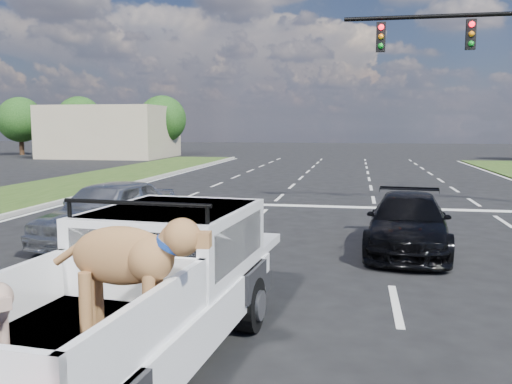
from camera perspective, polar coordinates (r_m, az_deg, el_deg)
ground at (r=8.69m, az=2.68°, el=-11.15°), size 160.00×160.00×0.00m
road_markings at (r=15.03m, az=6.15°, el=-3.41°), size 17.75×60.00×0.01m
curb_left at (r=17.65m, az=-24.78°, el=-2.26°), size 0.15×60.00×0.14m
building_left at (r=48.98m, az=-15.04°, el=6.13°), size 10.00×8.00×4.40m
tree_far_a at (r=55.70m, az=-23.56°, el=6.98°), size 4.20×4.20×5.40m
tree_far_b at (r=52.58m, az=-18.09°, el=7.25°), size 4.20×4.20×5.40m
tree_far_c at (r=49.26m, az=-9.83°, el=7.54°), size 4.20×4.20×5.40m
pickup_truck at (r=6.07m, az=-12.34°, el=-10.44°), size 2.27×5.23×1.91m
silver_sedan at (r=13.07m, az=-15.19°, el=-1.93°), size 2.34×4.52×1.47m
black_coupe at (r=12.21m, az=15.71°, el=-3.15°), size 2.09×4.35×1.22m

